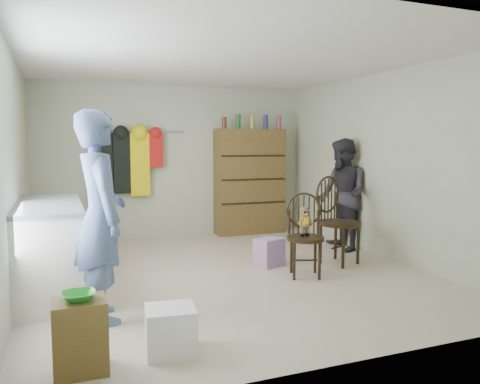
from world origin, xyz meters
name	(u,v)px	position (x,y,z in m)	size (l,w,h in m)	color
ground_plane	(227,273)	(0.00, 0.00, 0.00)	(5.00, 5.00, 0.00)	beige
room_walls	(212,141)	(0.00, 0.53, 1.58)	(5.00, 5.00, 5.00)	beige
counter	(50,247)	(-1.95, 0.00, 0.47)	(0.64, 1.86, 0.94)	silver
stool	(80,336)	(-1.74, -1.95, 0.25)	(0.35, 0.30, 0.50)	brown
bowl	(79,296)	(-1.74, -1.95, 0.53)	(0.23, 0.23, 0.06)	green
plastic_tub	(171,330)	(-1.11, -1.88, 0.17)	(0.36, 0.34, 0.34)	white
chair_front	(305,230)	(0.82, -0.41, 0.54)	(0.56, 0.56, 0.97)	#302211
chair_far	(336,217)	(1.49, -0.04, 0.61)	(0.65, 0.65, 1.13)	#302211
striped_bag	(269,252)	(0.62, 0.13, 0.18)	(0.33, 0.26, 0.35)	pink
person_left	(100,216)	(-1.51, -1.00, 0.91)	(0.67, 0.44, 1.83)	slate
person_right	(343,194)	(2.00, 0.58, 0.82)	(0.79, 0.62, 1.63)	#2D2B33
dresser	(250,181)	(1.25, 2.30, 0.91)	(1.20, 0.39, 2.05)	brown
coat_rack	(126,163)	(-0.83, 2.38, 1.25)	(1.42, 0.12, 1.09)	#99999E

